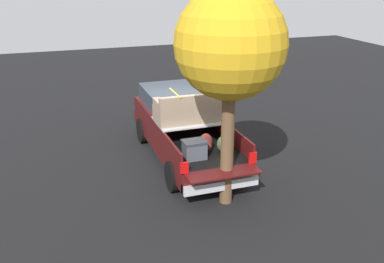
{
  "coord_description": "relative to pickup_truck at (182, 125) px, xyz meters",
  "views": [
    {
      "loc": [
        -11.28,
        3.66,
        5.39
      ],
      "look_at": [
        -0.6,
        0.0,
        1.1
      ],
      "focal_mm": 40.44,
      "sensor_mm": 36.0,
      "label": 1
    }
  ],
  "objects": [
    {
      "name": "ground_plane",
      "position": [
        -0.37,
        -0.0,
        -0.97
      ],
      "size": [
        40.0,
        40.0,
        0.0
      ],
      "primitive_type": "plane",
      "color": "black"
    },
    {
      "name": "pickup_truck",
      "position": [
        0.0,
        0.0,
        0.0
      ],
      "size": [
        6.05,
        2.06,
        2.23
      ],
      "color": "#470F0F",
      "rests_on": "ground_plane"
    },
    {
      "name": "tree_background",
      "position": [
        -3.08,
        -0.15,
        2.85
      ],
      "size": [
        2.47,
        2.47,
        5.1
      ],
      "color": "brown",
      "rests_on": "ground_plane"
    },
    {
      "name": "trash_can",
      "position": [
        3.36,
        -0.19,
        -0.47
      ],
      "size": [
        0.6,
        0.6,
        0.98
      ],
      "color": "#1E592D",
      "rests_on": "ground_plane"
    }
  ]
}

